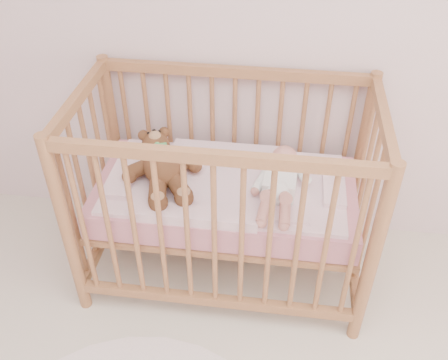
# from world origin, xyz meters

# --- Properties ---
(crib) EXTENTS (1.36, 0.76, 1.00)m
(crib) POSITION_xyz_m (-0.31, 1.60, 0.50)
(crib) COLOR #A27545
(crib) RESTS_ON floor
(mattress) EXTENTS (1.22, 0.62, 0.13)m
(mattress) POSITION_xyz_m (-0.31, 1.60, 0.49)
(mattress) COLOR pink
(mattress) RESTS_ON crib
(blanket) EXTENTS (1.10, 0.58, 0.06)m
(blanket) POSITION_xyz_m (-0.31, 1.60, 0.56)
(blanket) COLOR #FBADC2
(blanket) RESTS_ON mattress
(baby) EXTENTS (0.30, 0.57, 0.13)m
(baby) POSITION_xyz_m (-0.06, 1.58, 0.64)
(baby) COLOR white
(baby) RESTS_ON blanket
(teddy_bear) EXTENTS (0.58, 0.66, 0.15)m
(teddy_bear) POSITION_xyz_m (-0.60, 1.58, 0.65)
(teddy_bear) COLOR brown
(teddy_bear) RESTS_ON blanket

